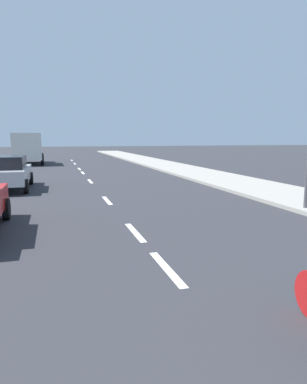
# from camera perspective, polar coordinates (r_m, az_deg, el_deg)

# --- Properties ---
(ground_plane) EXTENTS (160.00, 160.00, 0.00)m
(ground_plane) POSITION_cam_1_polar(r_m,az_deg,el_deg) (18.24, -10.21, 1.37)
(ground_plane) COLOR #2D2D33
(sidewalk_strip) EXTENTS (3.60, 80.00, 0.14)m
(sidewalk_strip) POSITION_cam_1_polar(r_m,az_deg,el_deg) (22.14, 8.37, 2.94)
(sidewalk_strip) COLOR #9E998E
(sidewalk_strip) RESTS_ON ground
(lane_stripe_2) EXTENTS (0.16, 1.80, 0.01)m
(lane_stripe_2) POSITION_cam_1_polar(r_m,az_deg,el_deg) (6.48, 2.22, -12.64)
(lane_stripe_2) COLOR white
(lane_stripe_2) RESTS_ON ground
(lane_stripe_3) EXTENTS (0.16, 1.80, 0.01)m
(lane_stripe_3) POSITION_cam_1_polar(r_m,az_deg,el_deg) (8.80, -3.12, -6.75)
(lane_stripe_3) COLOR white
(lane_stripe_3) RESTS_ON ground
(lane_stripe_4) EXTENTS (0.16, 1.80, 0.01)m
(lane_stripe_4) POSITION_cam_1_polar(r_m,az_deg,el_deg) (13.28, -7.79, -1.41)
(lane_stripe_4) COLOR white
(lane_stripe_4) RESTS_ON ground
(lane_stripe_5) EXTENTS (0.16, 1.80, 0.01)m
(lane_stripe_5) POSITION_cam_1_polar(r_m,az_deg,el_deg) (19.27, -10.56, 1.78)
(lane_stripe_5) COLOR white
(lane_stripe_5) RESTS_ON ground
(lane_stripe_6) EXTENTS (0.16, 1.80, 0.01)m
(lane_stripe_6) POSITION_cam_1_polar(r_m,az_deg,el_deg) (24.06, -11.77, 3.17)
(lane_stripe_6) COLOR white
(lane_stripe_6) RESTS_ON ground
(lane_stripe_7) EXTENTS (0.16, 1.80, 0.01)m
(lane_stripe_7) POSITION_cam_1_polar(r_m,az_deg,el_deg) (27.15, -12.33, 3.80)
(lane_stripe_7) COLOR white
(lane_stripe_7) RESTS_ON ground
(lane_stripe_8) EXTENTS (0.16, 1.80, 0.01)m
(lane_stripe_8) POSITION_cam_1_polar(r_m,az_deg,el_deg) (32.80, -13.07, 4.65)
(lane_stripe_8) COLOR white
(lane_stripe_8) RESTS_ON ground
(lane_stripe_9) EXTENTS (0.16, 1.80, 0.01)m
(lane_stripe_9) POSITION_cam_1_polar(r_m,az_deg,el_deg) (37.71, -13.53, 5.18)
(lane_stripe_9) COLOR white
(lane_stripe_9) RESTS_ON ground
(parked_car_silver) EXTENTS (2.10, 4.46, 1.57)m
(parked_car_silver) POSITION_cam_1_polar(r_m,az_deg,el_deg) (17.28, -23.37, 3.15)
(parked_car_silver) COLOR #B7BABF
(parked_car_silver) RESTS_ON ground
(delivery_truck) EXTENTS (2.82, 6.31, 2.80)m
(delivery_truck) POSITION_cam_1_polar(r_m,az_deg,el_deg) (33.36, -20.32, 6.98)
(delivery_truck) COLOR #23478C
(delivery_truck) RESTS_ON ground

